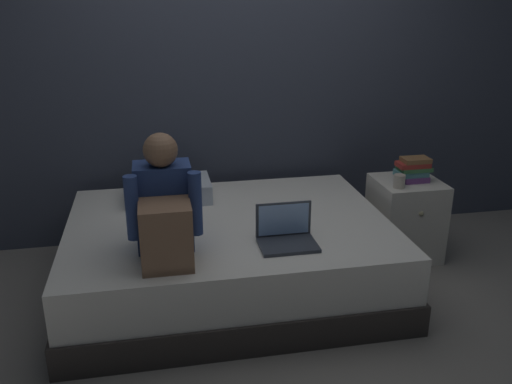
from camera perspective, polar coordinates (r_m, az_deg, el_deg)
The scene contains 9 objects.
ground_plane at distance 3.35m, azimuth 1.44°, elevation -12.14°, with size 8.00×8.00×0.00m, color gray.
wall_back at distance 4.04m, azimuth -2.15°, elevation 13.89°, with size 5.60×0.10×2.70m, color #383D4C.
bed at distance 3.46m, azimuth -2.85°, elevation -6.61°, with size 2.00×1.50×0.47m.
nightstand at distance 4.00m, azimuth 15.39°, elevation -2.69°, with size 0.44×0.46×0.57m.
person_sitting at distance 2.88m, azimuth -9.62°, elevation -1.99°, with size 0.39×0.44×0.66m.
laptop at distance 3.04m, azimuth 3.19°, elevation -4.47°, with size 0.32×0.23×0.22m.
pillow at distance 3.73m, azimuth -9.17°, elevation 0.22°, with size 0.56×0.36×0.13m, color silver.
book_stack at distance 3.88m, azimuth 16.23°, elevation 2.27°, with size 0.23×0.15×0.17m.
mug at distance 3.74m, azimuth 14.85°, elevation 1.10°, with size 0.08×0.08×0.09m, color #BCB2A3.
Camera 1 is at (-0.62, -2.76, 1.79)m, focal length 38.00 mm.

